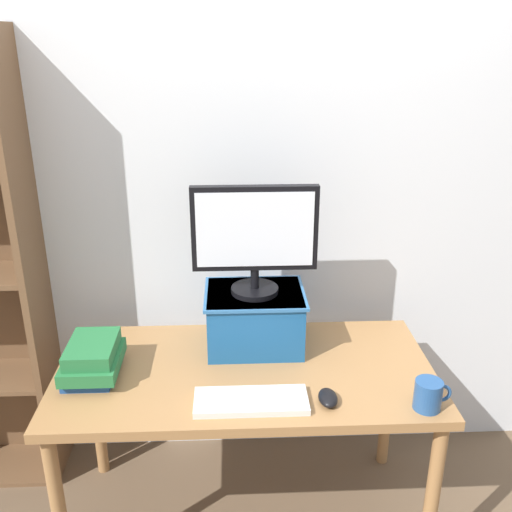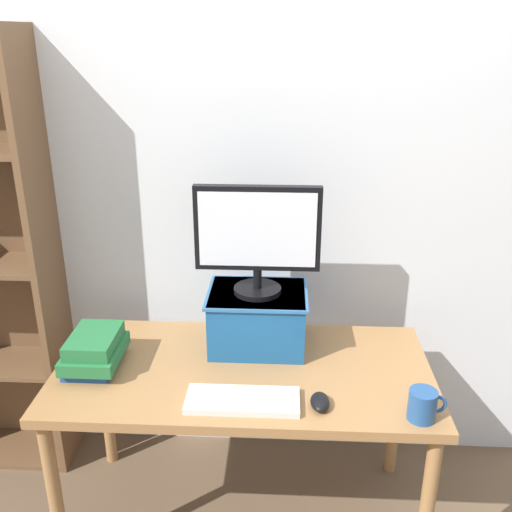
{
  "view_description": "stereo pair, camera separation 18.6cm",
  "coord_description": "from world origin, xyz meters",
  "px_view_note": "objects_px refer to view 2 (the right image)",
  "views": [
    {
      "loc": [
        -0.04,
        -1.81,
        1.86
      ],
      "look_at": [
        0.04,
        0.07,
        1.13
      ],
      "focal_mm": 40.0,
      "sensor_mm": 36.0,
      "label": 1
    },
    {
      "loc": [
        0.14,
        -1.8,
        1.86
      ],
      "look_at": [
        0.04,
        0.07,
        1.13
      ],
      "focal_mm": 40.0,
      "sensor_mm": 36.0,
      "label": 2
    }
  ],
  "objects_px": {
    "computer_monitor": "(257,235)",
    "coffee_mug": "(423,405)",
    "book_stack": "(94,351)",
    "keyboard": "(243,400)",
    "riser_box": "(257,317)",
    "desk": "(243,385)",
    "computer_mouse": "(320,402)"
  },
  "relations": [
    {
      "from": "riser_box",
      "to": "computer_mouse",
      "type": "xyz_separation_m",
      "value": [
        0.23,
        -0.39,
        -0.1
      ]
    },
    {
      "from": "computer_monitor",
      "to": "coffee_mug",
      "type": "distance_m",
      "value": 0.81
    },
    {
      "from": "riser_box",
      "to": "computer_monitor",
      "type": "distance_m",
      "value": 0.34
    },
    {
      "from": "book_stack",
      "to": "computer_monitor",
      "type": "bearing_deg",
      "value": 18.03
    },
    {
      "from": "keyboard",
      "to": "book_stack",
      "type": "relative_size",
      "value": 1.44
    },
    {
      "from": "desk",
      "to": "riser_box",
      "type": "distance_m",
      "value": 0.27
    },
    {
      "from": "desk",
      "to": "coffee_mug",
      "type": "height_order",
      "value": "coffee_mug"
    },
    {
      "from": "book_stack",
      "to": "desk",
      "type": "bearing_deg",
      "value": 2.04
    },
    {
      "from": "coffee_mug",
      "to": "computer_monitor",
      "type": "bearing_deg",
      "value": 141.38
    },
    {
      "from": "keyboard",
      "to": "coffee_mug",
      "type": "height_order",
      "value": "coffee_mug"
    },
    {
      "from": "coffee_mug",
      "to": "desk",
      "type": "bearing_deg",
      "value": 155.82
    },
    {
      "from": "riser_box",
      "to": "computer_mouse",
      "type": "bearing_deg",
      "value": -60.08
    },
    {
      "from": "computer_mouse",
      "to": "computer_monitor",
      "type": "bearing_deg",
      "value": 120.01
    },
    {
      "from": "computer_monitor",
      "to": "desk",
      "type": "bearing_deg",
      "value": -104.22
    },
    {
      "from": "computer_monitor",
      "to": "book_stack",
      "type": "height_order",
      "value": "computer_monitor"
    },
    {
      "from": "keyboard",
      "to": "computer_mouse",
      "type": "xyz_separation_m",
      "value": [
        0.26,
        -0.0,
        0.01
      ]
    },
    {
      "from": "desk",
      "to": "computer_monitor",
      "type": "relative_size",
      "value": 2.97
    },
    {
      "from": "book_stack",
      "to": "coffee_mug",
      "type": "xyz_separation_m",
      "value": [
        1.14,
        -0.25,
        -0.01
      ]
    },
    {
      "from": "computer_mouse",
      "to": "keyboard",
      "type": "bearing_deg",
      "value": 179.2
    },
    {
      "from": "computer_monitor",
      "to": "computer_mouse",
      "type": "height_order",
      "value": "computer_monitor"
    },
    {
      "from": "computer_monitor",
      "to": "book_stack",
      "type": "distance_m",
      "value": 0.73
    },
    {
      "from": "desk",
      "to": "computer_monitor",
      "type": "height_order",
      "value": "computer_monitor"
    },
    {
      "from": "computer_monitor",
      "to": "coffee_mug",
      "type": "relative_size",
      "value": 3.77
    },
    {
      "from": "keyboard",
      "to": "riser_box",
      "type": "bearing_deg",
      "value": 85.67
    },
    {
      "from": "computer_monitor",
      "to": "coffee_mug",
      "type": "xyz_separation_m",
      "value": [
        0.55,
        -0.44,
        -0.41
      ]
    },
    {
      "from": "desk",
      "to": "keyboard",
      "type": "xyz_separation_m",
      "value": [
        0.01,
        -0.22,
        0.09
      ]
    },
    {
      "from": "computer_mouse",
      "to": "coffee_mug",
      "type": "bearing_deg",
      "value": -8.09
    },
    {
      "from": "computer_monitor",
      "to": "book_stack",
      "type": "relative_size",
      "value": 1.77
    },
    {
      "from": "riser_box",
      "to": "book_stack",
      "type": "xyz_separation_m",
      "value": [
        -0.59,
        -0.19,
        -0.05
      ]
    },
    {
      "from": "computer_monitor",
      "to": "computer_mouse",
      "type": "distance_m",
      "value": 0.63
    },
    {
      "from": "coffee_mug",
      "to": "keyboard",
      "type": "bearing_deg",
      "value": 175.12
    },
    {
      "from": "computer_monitor",
      "to": "keyboard",
      "type": "xyz_separation_m",
      "value": [
        -0.03,
        -0.39,
        -0.45
      ]
    }
  ]
}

